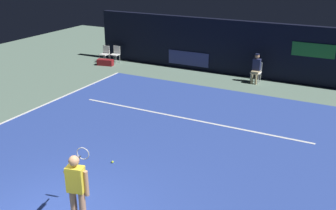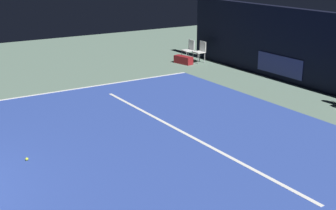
{
  "view_description": "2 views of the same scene",
  "coord_description": "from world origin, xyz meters",
  "px_view_note": "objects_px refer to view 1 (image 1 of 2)",
  "views": [
    {
      "loc": [
        5.44,
        -5.14,
        5.48
      ],
      "look_at": [
        0.01,
        5.24,
        1.04
      ],
      "focal_mm": 42.8,
      "sensor_mm": 36.0,
      "label": 1
    },
    {
      "loc": [
        9.23,
        0.37,
        4.27
      ],
      "look_at": [
        -0.19,
        6.35,
        0.79
      ],
      "focal_mm": 50.84,
      "sensor_mm": 36.0,
      "label": 2
    }
  ],
  "objects_px": {
    "tennis_player": "(77,187)",
    "courtside_chair_near": "(116,53)",
    "tennis_ball": "(113,162)",
    "equipment_bag": "(105,62)",
    "courtside_chair_far": "(105,53)",
    "line_judge_on_chair": "(256,68)"
  },
  "relations": [
    {
      "from": "tennis_player",
      "to": "tennis_ball",
      "type": "height_order",
      "value": "tennis_player"
    },
    {
      "from": "equipment_bag",
      "to": "courtside_chair_near",
      "type": "bearing_deg",
      "value": 68.2
    },
    {
      "from": "courtside_chair_far",
      "to": "courtside_chair_near",
      "type": "bearing_deg",
      "value": 20.37
    },
    {
      "from": "tennis_ball",
      "to": "equipment_bag",
      "type": "relative_size",
      "value": 0.08
    },
    {
      "from": "line_judge_on_chair",
      "to": "courtside_chair_far",
      "type": "bearing_deg",
      "value": -179.08
    },
    {
      "from": "line_judge_on_chair",
      "to": "tennis_ball",
      "type": "height_order",
      "value": "line_judge_on_chair"
    },
    {
      "from": "tennis_ball",
      "to": "tennis_player",
      "type": "bearing_deg",
      "value": -68.97
    },
    {
      "from": "tennis_player",
      "to": "tennis_ball",
      "type": "relative_size",
      "value": 25.44
    },
    {
      "from": "tennis_player",
      "to": "courtside_chair_near",
      "type": "xyz_separation_m",
      "value": [
        -7.26,
        11.88,
        -0.49
      ]
    },
    {
      "from": "courtside_chair_near",
      "to": "tennis_ball",
      "type": "height_order",
      "value": "courtside_chair_near"
    },
    {
      "from": "courtside_chair_near",
      "to": "tennis_ball",
      "type": "bearing_deg",
      "value": -55.96
    },
    {
      "from": "tennis_ball",
      "to": "equipment_bag",
      "type": "bearing_deg",
      "value": 126.98
    },
    {
      "from": "courtside_chair_near",
      "to": "equipment_bag",
      "type": "height_order",
      "value": "courtside_chair_near"
    },
    {
      "from": "courtside_chair_near",
      "to": "equipment_bag",
      "type": "relative_size",
      "value": 1.05
    },
    {
      "from": "courtside_chair_far",
      "to": "equipment_bag",
      "type": "relative_size",
      "value": 1.05
    },
    {
      "from": "equipment_bag",
      "to": "courtside_chair_far",
      "type": "bearing_deg",
      "value": 114.44
    },
    {
      "from": "tennis_player",
      "to": "courtside_chair_far",
      "type": "relative_size",
      "value": 1.97
    },
    {
      "from": "tennis_player",
      "to": "courtside_chair_near",
      "type": "bearing_deg",
      "value": 121.44
    },
    {
      "from": "line_judge_on_chair",
      "to": "equipment_bag",
      "type": "relative_size",
      "value": 1.57
    },
    {
      "from": "courtside_chair_far",
      "to": "tennis_ball",
      "type": "relative_size",
      "value": 12.94
    },
    {
      "from": "line_judge_on_chair",
      "to": "courtside_chair_near",
      "type": "distance_m",
      "value": 7.66
    },
    {
      "from": "tennis_player",
      "to": "line_judge_on_chair",
      "type": "distance_m",
      "value": 11.82
    }
  ]
}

